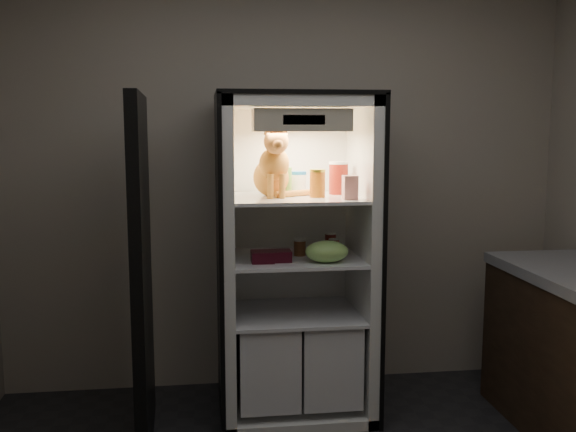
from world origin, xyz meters
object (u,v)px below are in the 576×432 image
mayo_tub (298,183)px  berry_box_left (262,257)px  parmesan_shaker (286,181)px  condiment_jar (300,247)px  salsa_jar (317,183)px  tabby_cat (273,169)px  soda_can_b (331,243)px  refrigerator (294,279)px  soda_can_a (330,243)px  pepper_jar (338,178)px  soda_can_c (334,249)px  berry_box_right (280,256)px  grape_bag (327,251)px  cream_carton (350,187)px

mayo_tub → berry_box_left: mayo_tub is taller
parmesan_shaker → condiment_jar: parmesan_shaker is taller
condiment_jar → salsa_jar: bearing=-43.5°
mayo_tub → condiment_jar: (-0.01, -0.12, -0.37)m
tabby_cat → salsa_jar: tabby_cat is taller
tabby_cat → berry_box_left: 0.50m
soda_can_b → refrigerator: bearing=179.3°
soda_can_a → pepper_jar: bearing=14.7°
refrigerator → salsa_jar: size_ratio=11.91×
soda_can_b → tabby_cat: bearing=-173.2°
salsa_jar → soda_can_c: size_ratio=1.39×
berry_box_right → refrigerator: bearing=59.8°
soda_can_b → berry_box_left: (-0.42, -0.19, -0.03)m
salsa_jar → grape_bag: size_ratio=0.66×
mayo_tub → salsa_jar: salsa_jar is taller
cream_carton → soda_can_a: cream_carton is taller
soda_can_a → berry_box_left: (-0.42, -0.21, -0.03)m
parmesan_shaker → soda_can_a: parmesan_shaker is taller
cream_carton → condiment_jar: 0.49m
grape_bag → soda_can_c: bearing=57.2°
soda_can_b → condiment_jar: size_ratio=1.23×
salsa_jar → soda_can_a: bearing=52.5°
refrigerator → soda_can_b: (0.22, -0.00, 0.21)m
salsa_jar → pepper_jar: (0.15, 0.15, 0.02)m
tabby_cat → cream_carton: tabby_cat is taller
refrigerator → tabby_cat: size_ratio=4.50×
parmesan_shaker → soda_can_a: size_ratio=1.37×
cream_carton → berry_box_left: 0.62m
salsa_jar → parmesan_shaker: bearing=144.0°
soda_can_a → grape_bag: size_ratio=0.49×
cream_carton → tabby_cat: bearing=152.2°
berry_box_right → berry_box_left: bearing=-170.2°
berry_box_left → salsa_jar: bearing=13.4°
parmesan_shaker → berry_box_right: parmesan_shaker is taller
parmesan_shaker → tabby_cat: bearing=-154.0°
soda_can_b → berry_box_right: soda_can_b is taller
soda_can_c → berry_box_left: (-0.41, -0.04, -0.03)m
cream_carton → soda_can_c: size_ratio=1.15×
tabby_cat → pepper_jar: tabby_cat is taller
refrigerator → salsa_jar: 0.60m
soda_can_b → pepper_jar: bearing=30.7°
salsa_jar → soda_can_c: salsa_jar is taller
soda_can_b → grape_bag: size_ratio=0.50×
pepper_jar → tabby_cat: bearing=-169.9°
salsa_jar → berry_box_left: salsa_jar is taller
refrigerator → parmesan_shaker: (-0.05, -0.00, 0.58)m
refrigerator → salsa_jar: bearing=-46.5°
tabby_cat → soda_can_a: size_ratio=3.51×
salsa_jar → pepper_jar: size_ratio=0.82×
parmesan_shaker → cream_carton: parmesan_shaker is taller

